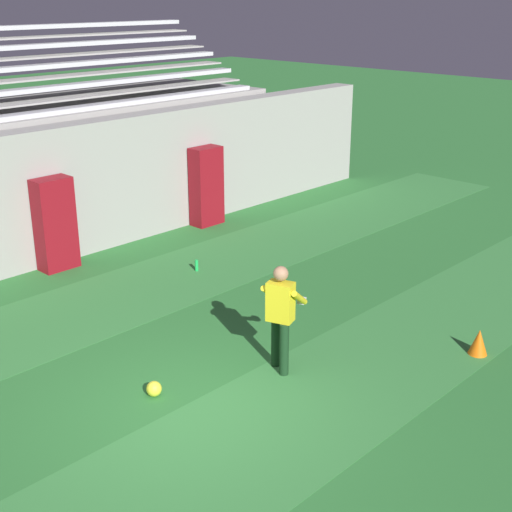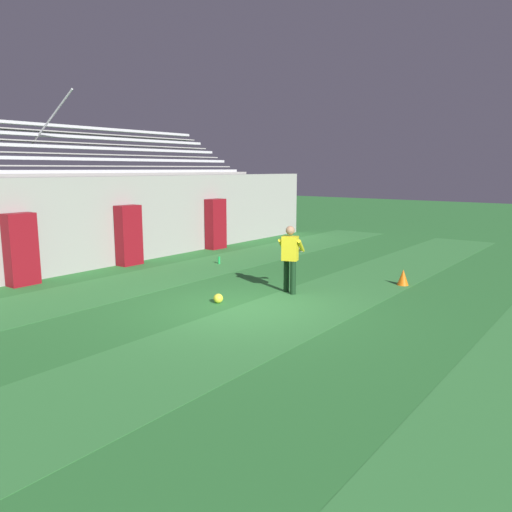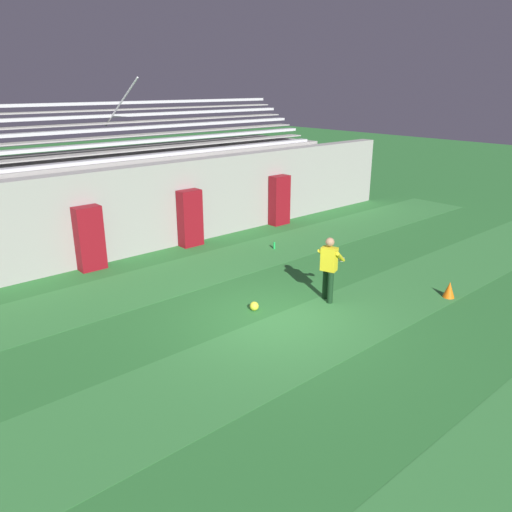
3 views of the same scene
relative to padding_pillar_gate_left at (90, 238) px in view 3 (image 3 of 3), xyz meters
name	(u,v)px [view 3 (image 3 of 3)]	position (x,y,z in m)	size (l,w,h in m)	color
ground_plane	(272,319)	(1.76, -5.95, -0.95)	(80.00, 80.00, 0.00)	#2D7533
turf_stripe_mid	(306,336)	(1.76, -7.05, -0.95)	(28.00, 2.45, 0.01)	#38843D
turf_stripe_far	(183,274)	(1.76, -2.15, -0.95)	(28.00, 2.45, 0.01)	#38843D
back_wall	(134,210)	(1.76, 0.55, 0.45)	(24.00, 0.60, 2.80)	#999691
padding_pillar_gate_left	(90,238)	(0.00, 0.00, 0.00)	(0.77, 0.44, 1.90)	maroon
padding_pillar_gate_right	(190,218)	(3.51, 0.00, 0.00)	(0.77, 0.44, 1.90)	maroon
padding_pillar_far_right	(279,200)	(7.65, 0.00, 0.00)	(0.77, 0.44, 1.90)	maroon
bleacher_stand	(101,195)	(1.76, 2.89, 0.55)	(18.00, 4.05, 5.43)	#999691
goalkeeper	(329,265)	(3.54, -6.10, 0.00)	(0.64, 0.69, 1.67)	#143319
soccer_ball	(254,306)	(1.75, -5.32, -0.84)	(0.22, 0.22, 0.22)	yellow
traffic_cone	(449,290)	(6.04, -8.02, -0.74)	(0.30, 0.30, 0.42)	orange
water_bottle	(274,246)	(5.36, -2.17, -0.83)	(0.07, 0.07, 0.24)	green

